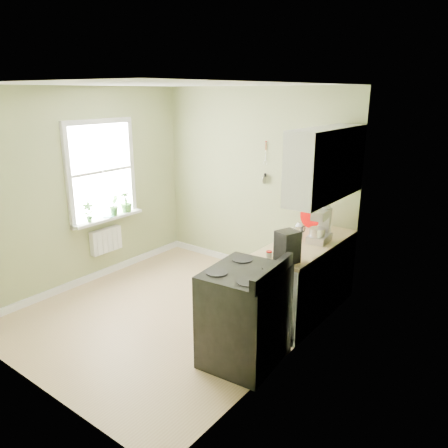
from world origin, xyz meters
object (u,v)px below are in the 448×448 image
Objects in this scene: stand_mixer at (321,226)px; kettle at (299,230)px; coffee_maker at (287,248)px; stove at (245,315)px.

kettle is at bearing -169.04° from stand_mixer.
kettle is 0.83m from coffee_maker.
stand_mixer is at bearing 85.35° from stove.
stove is 1.54m from stand_mixer.
coffee_maker is (0.01, -0.83, -0.02)m from stand_mixer.
coffee_maker is at bearing 77.78° from stove.
stand_mixer is 0.83m from coffee_maker.
coffee_maker reaches higher than kettle.
coffee_maker is (0.13, 0.58, 0.57)m from stove.
stand_mixer reaches higher than stove.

